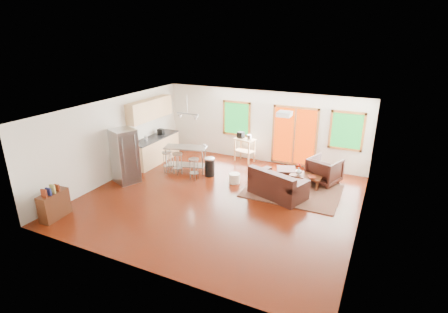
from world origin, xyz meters
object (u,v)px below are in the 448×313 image
at_px(coffee_table, 306,177).
at_px(refrigerator, 125,156).
at_px(island, 186,155).
at_px(loveseat, 277,186).
at_px(ottoman, 286,174).
at_px(kitchen_cart, 244,142).
at_px(armchair, 324,169).
at_px(rug, 292,191).

relative_size(coffee_table, refrigerator, 0.57).
distance_m(refrigerator, island, 2.01).
height_order(loveseat, refrigerator, refrigerator).
bearing_deg(ottoman, kitchen_cart, 152.07).
xyz_separation_m(loveseat, island, (-3.40, 0.53, 0.27)).
bearing_deg(kitchen_cart, refrigerator, -129.00).
distance_m(armchair, ottoman, 1.21).
bearing_deg(ottoman, loveseat, -85.71).
relative_size(rug, coffee_table, 2.82).
distance_m(refrigerator, kitchen_cart, 4.26).
bearing_deg(island, armchair, 13.46).
relative_size(loveseat, armchair, 1.96).
distance_m(armchair, kitchen_cart, 3.11).
relative_size(rug, ottoman, 4.72).
bearing_deg(armchair, ottoman, 35.04).
height_order(ottoman, island, island).
bearing_deg(island, coffee_table, 7.75).
bearing_deg(kitchen_cart, island, -129.14).
distance_m(rug, loveseat, 0.72).
xyz_separation_m(rug, ottoman, (-0.42, 0.72, 0.18)).
distance_m(coffee_table, kitchen_cart, 2.88).
distance_m(loveseat, coffee_table, 1.23).
relative_size(refrigerator, kitchen_cart, 1.57).
bearing_deg(kitchen_cart, armchair, -12.83).
distance_m(loveseat, armchair, 1.90).
bearing_deg(refrigerator, armchair, 47.47).
xyz_separation_m(rug, armchair, (0.72, 1.03, 0.44)).
bearing_deg(coffee_table, rug, -118.52).
bearing_deg(ottoman, rug, -59.95).
xyz_separation_m(loveseat, kitchen_cart, (-1.98, 2.28, 0.42)).
height_order(ottoman, kitchen_cart, kitchen_cart).
height_order(coffee_table, refrigerator, refrigerator).
bearing_deg(ottoman, island, -167.13).
bearing_deg(loveseat, kitchen_cart, 150.63).
xyz_separation_m(rug, refrigerator, (-4.98, -1.59, 0.85)).
bearing_deg(armchair, island, 33.33).
relative_size(loveseat, coffee_table, 1.83).
distance_m(rug, island, 3.77).
distance_m(ottoman, kitchen_cart, 2.20).
xyz_separation_m(coffee_table, kitchen_cart, (-2.58, 1.21, 0.42)).
xyz_separation_m(loveseat, armchair, (1.04, 1.59, 0.12)).
height_order(refrigerator, kitchen_cart, refrigerator).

